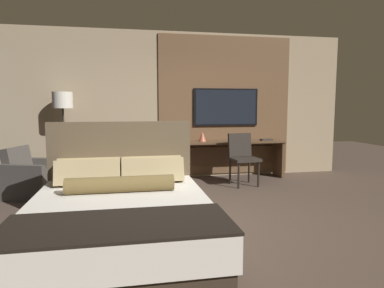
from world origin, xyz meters
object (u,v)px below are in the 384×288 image
at_px(tv, 226,107).
at_px(book, 267,140).
at_px(desk, 228,152).
at_px(vase_tall, 184,135).
at_px(bed, 121,215).
at_px(desk_chair, 242,154).
at_px(floor_lamp, 63,108).
at_px(vase_short, 202,137).
at_px(armchair_by_window, 33,179).

height_order(tv, book, tv).
bearing_deg(desk, vase_tall, -179.68).
xyz_separation_m(bed, desk_chair, (2.08, 2.35, 0.23)).
relative_size(tv, floor_lamp, 0.79).
xyz_separation_m(vase_short, book, (1.27, -0.08, -0.08)).
bearing_deg(vase_tall, tv, 12.42).
xyz_separation_m(desk_chair, armchair_by_window, (-3.46, -0.13, -0.29)).
distance_m(floor_lamp, book, 3.81).
distance_m(bed, tv, 3.87).
bearing_deg(vase_short, book, -3.62).
relative_size(desk_chair, armchair_by_window, 0.98).
bearing_deg(desk_chair, armchair_by_window, 175.47).
distance_m(tv, desk_chair, 1.13).
relative_size(bed, floor_lamp, 1.34).
xyz_separation_m(bed, book, (2.76, 2.86, 0.43)).
xyz_separation_m(tv, desk_chair, (0.08, -0.78, -0.82)).
bearing_deg(bed, desk, 55.76).
distance_m(bed, vase_short, 3.34).
bearing_deg(desk, vase_short, -179.87).
relative_size(armchair_by_window, vase_tall, 3.76).
distance_m(desk, vase_tall, 0.94).
bearing_deg(book, bed, -133.92).
relative_size(armchair_by_window, vase_short, 5.12).
height_order(desk, armchair_by_window, armchair_by_window).
height_order(armchair_by_window, vase_short, vase_short).
bearing_deg(tv, vase_short, -159.73).
bearing_deg(vase_tall, desk, 0.32).
bearing_deg(floor_lamp, vase_short, 1.56).
bearing_deg(armchair_by_window, desk, -59.63).
distance_m(bed, book, 4.00).
bearing_deg(tv, vase_tall, -167.58).
distance_m(tv, book, 1.02).
xyz_separation_m(bed, tv, (2.00, 3.13, 1.06)).
bearing_deg(vase_short, desk, 0.13).
bearing_deg(floor_lamp, vase_tall, 1.72).
relative_size(desk_chair, vase_tall, 3.69).
bearing_deg(desk_chair, vase_short, 128.51).
bearing_deg(desk, book, -6.16).
bearing_deg(armchair_by_window, bed, -129.80).
relative_size(desk_chair, vase_short, 5.03).
xyz_separation_m(tv, armchair_by_window, (-3.39, -0.91, -1.11)).
height_order(bed, tv, tv).
distance_m(bed, armchair_by_window, 2.62).
distance_m(desk, armchair_by_window, 3.47).
relative_size(tv, armchair_by_window, 1.39).
bearing_deg(floor_lamp, desk, 1.32).
bearing_deg(vase_short, armchair_by_window, -165.99).
relative_size(bed, tv, 1.70).
xyz_separation_m(tv, floor_lamp, (-3.01, -0.26, -0.00)).
xyz_separation_m(desk_chair, book, (0.67, 0.51, 0.19)).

